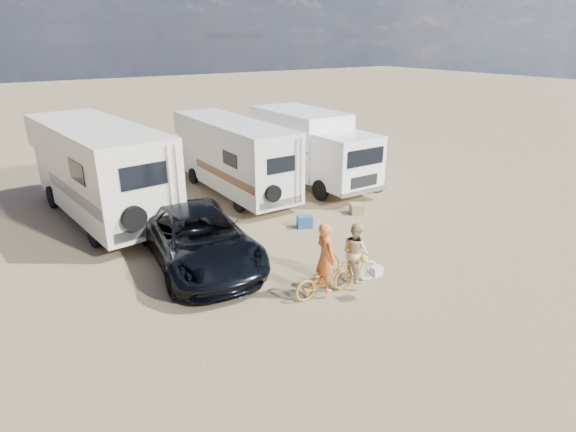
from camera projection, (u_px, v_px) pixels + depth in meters
ground at (336, 255)px, 14.57m from camera, size 140.00×140.00×0.00m
rv_main at (234, 158)px, 19.82m from camera, size 2.13×7.44×3.06m
rv_left at (100, 173)px, 16.98m from camera, size 3.51×8.21×3.43m
box_truck at (313, 149)px, 21.01m from camera, size 2.47×6.84×3.19m
dark_suv at (199, 238)px, 13.76m from camera, size 3.29×6.00×1.59m
bike_man at (325, 279)px, 12.15m from camera, size 1.80×0.72×0.93m
bike_woman at (355, 269)px, 12.65m from camera, size 1.59×0.54×0.94m
rider_man at (325, 263)px, 11.99m from camera, size 0.48×0.70×1.83m
rider_woman at (356, 258)px, 12.53m from camera, size 0.66×0.83×1.62m
bike_parked at (363, 182)px, 20.06m from camera, size 1.98×1.48×1.00m
cooler at (305, 222)px, 16.58m from camera, size 0.64×0.56×0.42m
crate at (357, 209)px, 17.89m from camera, size 0.63×0.63×0.38m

